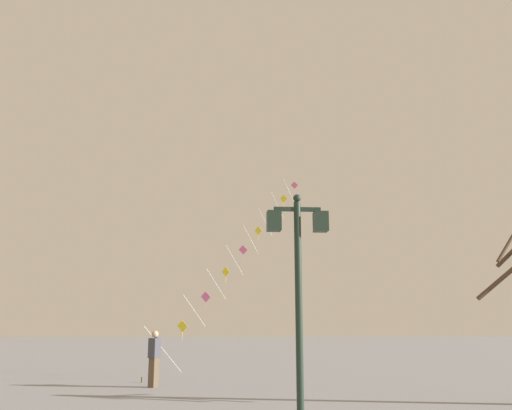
% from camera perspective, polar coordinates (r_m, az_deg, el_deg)
% --- Properties ---
extents(ground_plane, '(160.00, 160.00, 0.00)m').
position_cam_1_polar(ground_plane, '(21.32, -5.15, -17.40)').
color(ground_plane, gray).
extents(twin_lantern_lamp_post, '(1.23, 0.28, 4.46)m').
position_cam_1_polar(twin_lantern_lamp_post, '(10.94, 4.39, -5.85)').
color(twin_lantern_lamp_post, '#1E2D23').
rests_on(twin_lantern_lamp_post, ground_plane).
extents(kite_train, '(7.31, 12.17, 10.30)m').
position_cam_1_polar(kite_train, '(26.06, -1.26, -4.60)').
color(kite_train, brown).
rests_on(kite_train, ground_plane).
extents(kite_flyer, '(0.39, 0.62, 1.71)m').
position_cam_1_polar(kite_flyer, '(18.04, -10.53, -15.27)').
color(kite_flyer, brown).
rests_on(kite_flyer, ground_plane).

